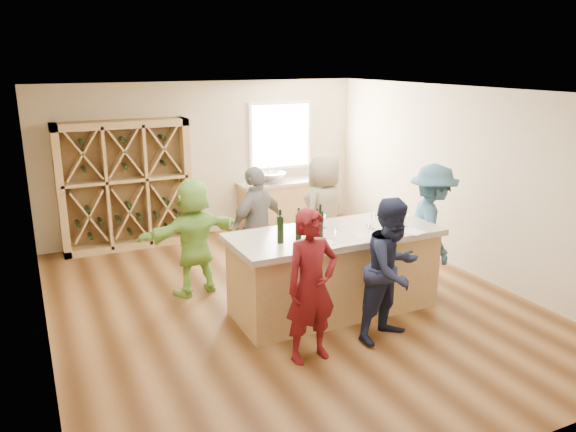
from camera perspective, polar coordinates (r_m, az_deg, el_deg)
name	(u,v)px	position (r m, az deg, el deg)	size (l,w,h in m)	color
floor	(288,305)	(7.74, -0.03, -9.03)	(6.00, 7.00, 0.10)	brown
ceiling	(288,87)	(7.03, -0.03, 12.93)	(6.00, 7.00, 0.10)	white
wall_back	(205,159)	(10.50, -8.46, 5.76)	(6.00, 0.10, 2.80)	#C3AF8D
wall_front	(493,309)	(4.50, 20.14, -8.89)	(6.00, 0.10, 2.80)	#C3AF8D
wall_left	(30,233)	(6.59, -24.72, -1.57)	(0.10, 7.00, 2.80)	#C3AF8D
wall_right	(469,181)	(8.97, 17.88, 3.45)	(0.10, 7.00, 2.80)	#C3AF8D
window_frame	(280,136)	(10.90, -0.79, 8.16)	(1.30, 0.06, 1.30)	white
window_pane	(281,136)	(10.87, -0.72, 8.14)	(1.18, 0.01, 1.18)	white
wine_rack	(126,186)	(9.95, -16.17, 2.99)	(2.20, 0.45, 2.20)	tan
back_counter_base	(282,206)	(10.88, -0.65, 1.05)	(1.60, 0.58, 0.86)	tan
back_counter_top	(282,183)	(10.77, -0.66, 3.42)	(1.70, 0.62, 0.06)	#AA9E8C
sink	(272,177)	(10.66, -1.63, 3.96)	(0.54, 0.54, 0.19)	silver
faucet	(268,173)	(10.81, -2.03, 4.44)	(0.02, 0.02, 0.30)	silver
tasting_counter_base	(334,274)	(7.32, 4.71, -5.90)	(2.60, 1.00, 1.00)	tan
tasting_counter_top	(335,234)	(7.14, 4.80, -1.88)	(2.72, 1.12, 0.08)	#AA9E8C
wine_bottle_a	(280,229)	(6.63, -0.78, -1.38)	(0.08, 0.08, 0.33)	black
wine_bottle_c	(299,227)	(6.74, 1.09, -1.13)	(0.08, 0.08, 0.32)	black
wine_bottle_d	(317,228)	(6.73, 2.98, -1.19)	(0.08, 0.08, 0.32)	black
wine_bottle_e	(320,224)	(6.86, 3.28, -0.78)	(0.08, 0.08, 0.33)	black
wine_glass_a	(334,237)	(6.60, 4.74, -2.12)	(0.07, 0.07, 0.19)	white
wine_glass_b	(368,232)	(6.83, 8.17, -1.60)	(0.07, 0.07, 0.20)	white
wine_glass_c	(401,226)	(7.12, 11.43, -1.01)	(0.08, 0.08, 0.20)	white
wine_glass_d	(373,222)	(7.26, 8.64, -0.58)	(0.07, 0.07, 0.19)	white
wine_glass_e	(406,220)	(7.42, 11.94, -0.39)	(0.07, 0.07, 0.19)	white
tasting_menu_a	(329,244)	(6.63, 4.16, -2.91)	(0.23, 0.31, 0.00)	white
tasting_menu_b	(366,237)	(6.95, 7.97, -2.12)	(0.24, 0.32, 0.00)	white
tasting_menu_c	(412,231)	(7.28, 12.47, -1.51)	(0.22, 0.30, 0.00)	white
person_near_left	(311,286)	(6.03, 2.40, -7.14)	(0.62, 0.45, 1.70)	#590F14
person_near_right	(392,270)	(6.59, 10.55, -5.39)	(0.83, 0.45, 1.70)	#191E38
person_server	(432,228)	(8.10, 14.38, -1.19)	(1.17, 0.54, 1.81)	#335972
person_far_mid	(257,227)	(7.97, -3.15, -1.17)	(1.03, 0.53, 1.76)	slate
person_far_right	(324,213)	(8.56, 3.70, 0.28)	(0.89, 0.58, 1.83)	gray
person_far_left	(194,237)	(7.84, -9.51, -2.09)	(1.52, 0.55, 1.64)	#8CC64C
wine_glass_f	(324,221)	(7.25, 3.69, -0.52)	(0.07, 0.07, 0.18)	white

